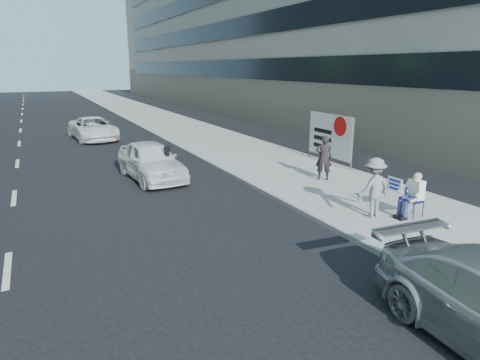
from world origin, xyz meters
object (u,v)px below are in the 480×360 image
jogger (374,188)px  protest_banner (330,136)px  white_sedan_far (93,129)px  white_sedan_near (151,161)px  seated_protester (412,193)px  pedestrian_woman (324,158)px  motorcycle (169,166)px

jogger → protest_banner: 7.11m
jogger → white_sedan_far: jogger is taller
white_sedan_near → seated_protester: bearing=-60.3°
pedestrian_woman → jogger: bearing=106.4°
pedestrian_woman → motorcycle: 5.99m
white_sedan_far → seated_protester: bearing=-77.3°
seated_protester → pedestrian_woman: size_ratio=0.76×
protest_banner → motorcycle: bearing=175.4°
white_sedan_far → pedestrian_woman: bearing=-71.1°
jogger → white_sedan_near: bearing=-63.6°
pedestrian_woman → white_sedan_near: pedestrian_woman is taller
jogger → white_sedan_near: (-4.51, 7.59, -0.26)m
pedestrian_woman → motorcycle: (-5.27, 2.83, -0.37)m
jogger → white_sedan_near: 8.83m
protest_banner → white_sedan_far: protest_banner is taller
seated_protester → protest_banner: 7.21m
pedestrian_woman → white_sedan_far: bearing=-32.2°
protest_banner → white_sedan_near: protest_banner is taller
white_sedan_far → motorcycle: (1.27, -11.76, -0.05)m
white_sedan_near → pedestrian_woman: bearing=-35.7°
protest_banner → white_sedan_near: size_ratio=0.69×
jogger → seated_protester: bearing=148.1°
white_sedan_far → motorcycle: 11.82m
motorcycle → jogger: bearing=-56.7°
jogger → motorcycle: 7.98m
white_sedan_near → white_sedan_far: 11.09m
pedestrian_woman → seated_protester: bearing=119.8°
motorcycle → white_sedan_near: bearing=129.5°
seated_protester → white_sedan_far: 20.14m
pedestrian_woman → motorcycle: pedestrian_woman is taller
seated_protester → white_sedan_near: size_ratio=0.29×
white_sedan_far → white_sedan_near: bearing=-91.4°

